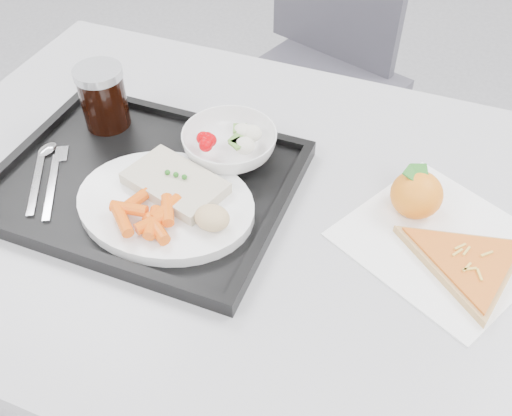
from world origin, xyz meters
name	(u,v)px	position (x,y,z in m)	size (l,w,h in m)	color
table	(262,236)	(0.00, 0.30, 0.68)	(1.20, 0.80, 0.75)	#AEAEB0
chair	(321,50)	(-0.14, 1.14, 0.54)	(0.53, 0.54, 0.93)	#3C3A43
tray	(145,183)	(-0.19, 0.27, 0.76)	(0.45, 0.35, 0.03)	black
dinner_plate	(166,204)	(-0.13, 0.23, 0.77)	(0.27, 0.27, 0.02)	white
fish_fillet	(175,183)	(-0.12, 0.26, 0.79)	(0.17, 0.13, 0.03)	beige
bread_roll	(212,218)	(-0.04, 0.21, 0.80)	(0.06, 0.05, 0.03)	#E7D188
salad_bowl	(230,144)	(-0.09, 0.38, 0.79)	(0.15, 0.15, 0.05)	white
cola_glass	(103,96)	(-0.32, 0.38, 0.82)	(0.08, 0.08, 0.11)	black
cutlery	(47,169)	(-0.34, 0.24, 0.77)	(0.12, 0.16, 0.01)	silver
napkin	(442,242)	(0.27, 0.33, 0.75)	(0.33, 0.33, 0.00)	white
tangerine	(417,194)	(0.22, 0.38, 0.79)	(0.08, 0.08, 0.07)	orange
pizza_slice	(467,263)	(0.30, 0.29, 0.76)	(0.27, 0.27, 0.02)	tan
carrot_pile	(149,217)	(-0.12, 0.18, 0.80)	(0.10, 0.10, 0.03)	#F75C0F
salad_contents	(233,138)	(-0.08, 0.38, 0.80)	(0.09, 0.08, 0.03)	#C50006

